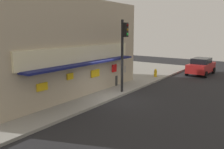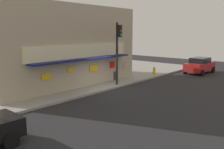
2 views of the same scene
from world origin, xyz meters
TOP-DOWN VIEW (x-y plane):
  - ground_plane at (0.00, 0.00)m, footprint 48.80×48.80m
  - sidewalk at (0.00, 5.21)m, footprint 32.53×10.43m
  - corner_building at (-1.17, 5.55)m, footprint 12.89×8.35m
  - traffic_light at (1.33, 0.32)m, footprint 0.32×0.58m
  - fire_hydrant at (7.63, 0.78)m, footprint 0.52×0.28m
  - trash_can at (2.68, 1.99)m, footprint 0.46×0.46m
  - pedestrian at (3.86, 2.08)m, footprint 0.43×0.56m
  - potted_plant_by_doorway at (1.04, 2.60)m, footprint 0.71×0.71m
  - parked_car_red at (12.06, -2.16)m, footprint 4.19×2.13m

SIDE VIEW (x-z plane):
  - ground_plane at x=0.00m, z-range 0.00..0.00m
  - sidewalk at x=0.00m, z-range 0.00..0.15m
  - fire_hydrant at x=7.63m, z-range 0.13..0.88m
  - trash_can at x=2.68m, z-range 0.15..0.92m
  - potted_plant_by_doorway at x=1.04m, z-range 0.22..1.26m
  - parked_car_red at x=12.06m, z-range 0.02..1.71m
  - pedestrian at x=3.86m, z-range 0.23..1.93m
  - corner_building at x=-1.17m, z-range 0.15..6.48m
  - traffic_light at x=1.33m, z-range 0.86..5.85m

